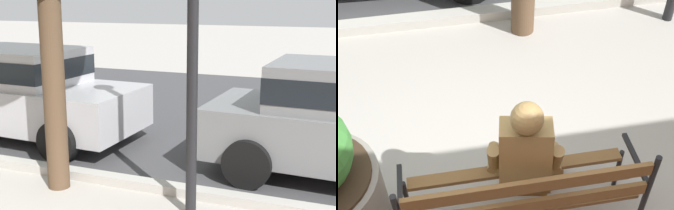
% 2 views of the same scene
% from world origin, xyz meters
% --- Properties ---
extents(curb_stone, '(60.00, 0.20, 0.12)m').
position_xyz_m(curb_stone, '(0.00, 2.90, 0.06)').
color(curb_stone, '#B2AFA8').
rests_on(curb_stone, ground).
extents(park_bench, '(1.81, 0.55, 0.95)m').
position_xyz_m(park_bench, '(0.28, -0.14, 0.54)').
color(park_bench, brown).
rests_on(park_bench, ground).
extents(bronze_statue_seated, '(0.75, 0.79, 1.37)m').
position_xyz_m(bronze_statue_seated, '(0.34, 0.07, 0.67)').
color(bronze_statue_seated, olive).
rests_on(bronze_statue_seated, ground).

